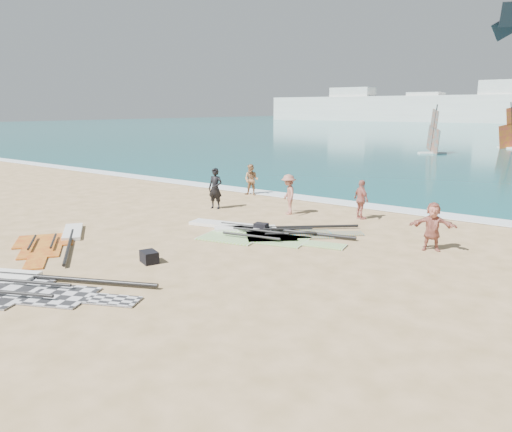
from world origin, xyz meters
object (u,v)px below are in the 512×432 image
Objects in this scene: rig_green at (249,232)px; beachgoer_right at (433,226)px; gear_bag_far at (149,257)px; beachgoer_mid at (288,194)px; gear_bag_near at (261,227)px; rig_grey at (21,284)px; person_wetsuit at (215,188)px; beachgoer_back at (361,200)px; rig_orange at (275,232)px; beachgoer_left at (251,180)px; rig_red at (57,240)px.

beachgoer_right reaches higher than rig_green.
beachgoer_mid is at bearing 94.04° from gear_bag_far.
gear_bag_near is at bearing -29.64° from beachgoer_mid.
rig_green is (1.20, 7.69, 0.00)m from rig_grey.
rig_grey is 3.50× the size of beachgoer_mid.
person_wetsuit reaches higher than gear_bag_near.
beachgoer_mid is 1.06× the size of beachgoer_back.
beachgoer_right is at bearing -29.14° from rig_orange.
beachgoer_right reaches higher than gear_bag_near.
rig_green is 7.93m from beachgoer_left.
rig_green is 6.47m from rig_red.
rig_grey is 3.72× the size of beachgoer_back.
person_wetsuit is at bearing -92.42° from beachgoer_left.
beachgoer_right is (9.79, -0.84, -0.13)m from person_wetsuit.
gear_bag_near is 4.67m from person_wetsuit.
gear_bag_near is (0.18, 0.49, 0.10)m from rig_green.
beachgoer_mid is 6.81m from beachgoer_right.
beachgoer_right is (5.13, 1.18, 0.71)m from rig_orange.
rig_red is at bearing 111.78° from rig_grey.
beachgoer_left reaches higher than rig_green.
beachgoer_left is 4.90m from beachgoer_mid.
gear_bag_far is 11.71m from beachgoer_left.
person_wetsuit is 3.36m from beachgoer_mid.
beachgoer_mid reaches higher than gear_bag_near.
beachgoer_mid reaches higher than beachgoer_right.
beachgoer_left reaches higher than beachgoer_right.
rig_grey is 4.27m from rig_red.
person_wetsuit is at bearing 49.86° from beachgoer_back.
gear_bag_far is 8.06m from beachgoer_mid.
beachgoer_left is (-0.44, 11.08, 0.74)m from rig_red.
beachgoer_back is at bearing 64.46° from gear_bag_near.
beachgoer_right is (6.00, 6.21, 0.59)m from gear_bag_far.
beachgoer_left is at bearing 113.37° from gear_bag_far.
person_wetsuit is 1.14× the size of beachgoer_left.
rig_orange is at bearing -61.49° from beachgoer_left.
rig_orange is 2.68× the size of person_wetsuit.
gear_bag_near is at bearing 57.82° from rig_green.
beachgoer_mid is (-0.57, 8.01, 0.67)m from gear_bag_far.
gear_bag_far is 0.36× the size of beachgoer_left.
rig_red is at bearing -130.48° from gear_bag_near.
beachgoer_left is (-3.58, 13.98, 0.74)m from rig_grey.
rig_green is 0.53m from gear_bag_near.
beachgoer_left is 0.94× the size of beachgoer_mid.
rig_red is at bearing -105.78° from person_wetsuit.
rig_orange is (1.94, 8.28, -0.00)m from rig_grey.
gear_bag_near is 0.82× the size of gear_bag_far.
rig_grey is 11.83m from beachgoer_right.
person_wetsuit is 9.82m from beachgoer_right.
rig_orange is 4.26m from beachgoer_back.
beachgoer_back reaches higher than gear_bag_near.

